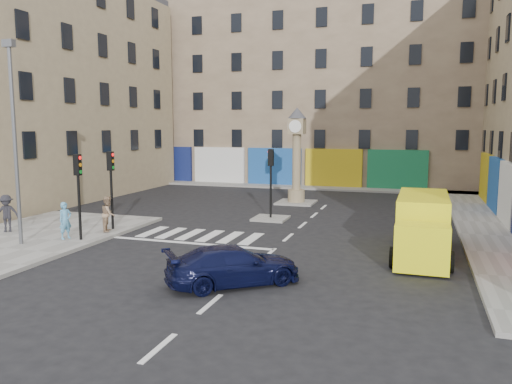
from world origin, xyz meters
The scene contains 17 objects.
ground centered at (0.00, 0.00, 0.00)m, with size 120.00×120.00×0.00m, color black.
sidewalk_right centered at (8.70, 10.00, 0.07)m, with size 2.60×30.00×0.15m, color gray.
sidewalk_far centered at (-4.00, 22.20, 0.07)m, with size 32.00×2.40×0.15m, color gray.
island_near centered at (-2.00, 8.00, 0.06)m, with size 1.80×1.80×0.12m, color gray.
island_far centered at (-2.00, 14.00, 0.06)m, with size 2.40×2.40×0.12m, color gray.
building_far centered at (-4.00, 28.00, 8.50)m, with size 32.00×10.00×17.00m, color gray.
building_left centered at (-19.00, 12.00, 7.50)m, with size 8.00×20.00×15.00m, color #988663.
traffic_light_left_near centered at (-8.30, 0.20, 2.62)m, with size 0.28×0.22×3.70m.
traffic_light_left_far centered at (-8.30, 2.60, 2.62)m, with size 0.28×0.22×3.70m.
traffic_light_island centered at (-2.00, 8.00, 2.59)m, with size 0.28×0.22×3.70m.
lamp_post centered at (-10.20, -1.20, 4.79)m, with size 0.50×0.25×8.30m.
clock_pillar centered at (-2.00, 14.00, 3.55)m, with size 1.20×1.20×6.10m.
navy_sedan centered at (0.00, -3.11, 0.63)m, with size 1.76×4.33×1.26m, color black.
yellow_van centered at (5.75, 2.81, 1.14)m, with size 2.20×6.30×2.29m.
pedestrian_blue centered at (-9.02, 0.15, 0.96)m, with size 0.59×0.39×1.62m, color #5497C0.
pedestrian_tan centered at (-8.17, 2.09, 0.97)m, with size 0.80×0.62×1.64m, color #9F7F62.
pedestrian_dark centered at (-12.59, 0.52, 1.02)m, with size 1.12×0.64×1.74m, color #222227.
Camera 1 is at (5.44, -17.59, 5.03)m, focal length 35.00 mm.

